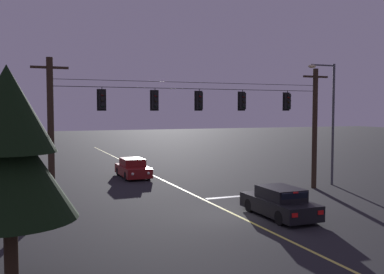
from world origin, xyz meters
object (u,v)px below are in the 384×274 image
Objects in this scene: traffic_light_centre at (200,101)px; street_lamp_corner at (329,112)px; traffic_light_rightmost at (288,101)px; car_waiting_near_lane at (279,203)px; traffic_light_right_inner at (243,101)px; tree_verge_near at (8,151)px; car_oncoming_lead at (133,168)px; traffic_light_left_inner at (155,100)px; traffic_light_leftmost at (102,100)px.

traffic_light_centre is 0.15× the size of street_lamp_corner.
car_waiting_near_lane is (-4.15, -5.56, -4.81)m from traffic_light_rightmost.
traffic_light_centre is at bearing 106.73° from car_waiting_near_lane.
car_waiting_near_lane is (-1.06, -5.56, -4.81)m from traffic_light_right_inner.
tree_verge_near is at bearing -133.26° from traffic_light_centre.
car_oncoming_lead is (-7.51, 8.63, -4.81)m from traffic_light_rightmost.
car_waiting_near_lane is 12.75m from tree_verge_near.
traffic_light_left_inner is at bearing 180.00° from traffic_light_right_inner.
traffic_light_leftmost is 1.00× the size of traffic_light_centre.
car_oncoming_lead is 14.35m from street_lamp_corner.
car_waiting_near_lane is at bearing -100.76° from traffic_light_right_inner.
street_lamp_corner is (11.17, -8.01, 4.13)m from car_oncoming_lead.
traffic_light_centre reaches higher than car_waiting_near_lane.
traffic_light_right_inner is 0.28× the size of car_oncoming_lead.
car_oncoming_lead is at bearing 84.09° from traffic_light_left_inner.
traffic_light_leftmost is 2.84m from traffic_light_left_inner.
car_waiting_near_lane is at bearing -141.61° from street_lamp_corner.
tree_verge_near is (-12.44, -10.32, -1.59)m from traffic_light_right_inner.
traffic_light_right_inner is at bearing 180.00° from traffic_light_rightmost.
traffic_light_right_inner is at bearing 0.00° from traffic_light_centre.
car_waiting_near_lane is (7.10, -5.56, -4.81)m from traffic_light_leftmost.
traffic_light_left_inner is 1.00× the size of traffic_light_centre.
tree_verge_near is (-8.01, -18.95, 3.23)m from car_oncoming_lead.
traffic_light_left_inner is 8.50m from car_waiting_near_lane.
traffic_light_leftmost is 0.15× the size of street_lamp_corner.
tree_verge_near is (-4.28, -10.32, -1.59)m from traffic_light_leftmost.
traffic_light_centre is 2.73m from traffic_light_right_inner.
traffic_light_centre and traffic_light_rightmost have the same top height.
traffic_light_left_inner and traffic_light_rightmost have the same top height.
traffic_light_left_inner is 5.32m from traffic_light_right_inner.
traffic_light_rightmost is 8.44m from car_waiting_near_lane.
traffic_light_centre is at bearing 0.00° from traffic_light_left_inner.
tree_verge_near reaches higher than car_oncoming_lead.
traffic_light_centre is at bearing 0.00° from traffic_light_leftmost.
traffic_light_leftmost is 11.28m from tree_verge_near.
traffic_light_right_inner is 3.09m from traffic_light_rightmost.
traffic_light_left_inner is at bearing 180.00° from traffic_light_rightmost.
traffic_light_left_inner is 0.15× the size of street_lamp_corner.
car_waiting_near_lane is at bearing -38.09° from traffic_light_leftmost.
traffic_light_rightmost is (11.25, 0.00, 0.00)m from traffic_light_leftmost.
tree_verge_near reaches higher than car_waiting_near_lane.
tree_verge_near is at bearing -146.40° from traffic_light_rightmost.
street_lamp_corner is (3.66, 0.62, -0.68)m from traffic_light_rightmost.
traffic_light_right_inner is 7.43m from car_waiting_near_lane.
traffic_light_left_inner is 0.20× the size of tree_verge_near.
traffic_light_right_inner is 0.15× the size of street_lamp_corner.
traffic_light_leftmost is 8.16m from traffic_light_right_inner.
street_lamp_corner reaches higher than traffic_light_centre.
tree_verge_near is (-15.53, -10.32, -1.59)m from traffic_light_rightmost.
traffic_light_leftmost is at bearing -177.60° from street_lamp_corner.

